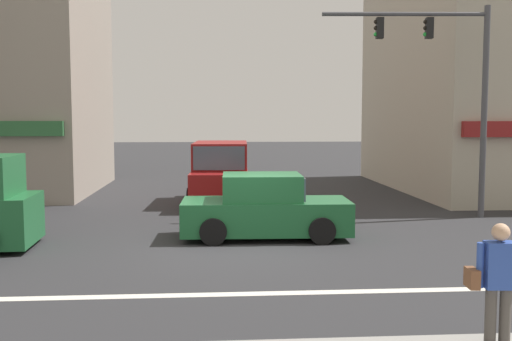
# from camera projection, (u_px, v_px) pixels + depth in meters

# --- Properties ---
(ground_plane) EXTENTS (120.00, 120.00, 0.00)m
(ground_plane) POSITION_uv_depth(u_px,v_px,m) (242.00, 249.00, 13.54)
(ground_plane) COLOR #2B2B2D
(lane_marking_stripe) EXTENTS (9.00, 0.24, 0.01)m
(lane_marking_stripe) POSITION_uv_depth(u_px,v_px,m) (252.00, 294.00, 10.06)
(lane_marking_stripe) COLOR silver
(lane_marking_stripe) RESTS_ON ground
(traffic_light_mast) EXTENTS (4.88, 0.48, 6.20)m
(traffic_light_mast) POSITION_uv_depth(u_px,v_px,m) (452.00, 76.00, 17.48)
(traffic_light_mast) COLOR #47474C
(traffic_light_mast) RESTS_ON ground
(sedan_approaching_near) EXTENTS (4.15, 1.98, 1.58)m
(sedan_approaching_near) POSITION_uv_depth(u_px,v_px,m) (265.00, 209.00, 14.73)
(sedan_approaching_near) COLOR #1E6033
(sedan_approaching_near) RESTS_ON ground
(van_parked_curbside) EXTENTS (2.21, 4.68, 2.11)m
(van_parked_curbside) POSITION_uv_depth(u_px,v_px,m) (221.00, 174.00, 20.62)
(van_parked_curbside) COLOR maroon
(van_parked_curbside) RESTS_ON ground
(pedestrian_foreground_with_bag) EXTENTS (0.67, 0.33, 1.67)m
(pedestrian_foreground_with_bag) POSITION_uv_depth(u_px,v_px,m) (497.00, 281.00, 7.38)
(pedestrian_foreground_with_bag) COLOR #4C4742
(pedestrian_foreground_with_bag) RESTS_ON ground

